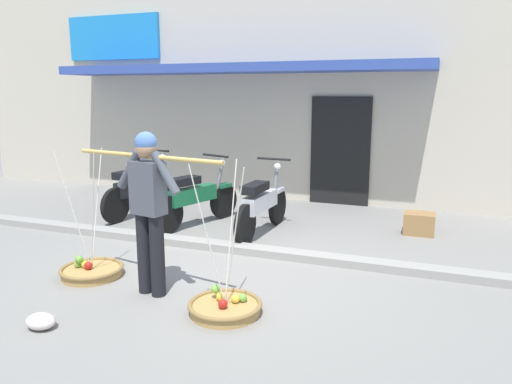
{
  "coord_description": "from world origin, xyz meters",
  "views": [
    {
      "loc": [
        2.32,
        -4.98,
        2.07
      ],
      "look_at": [
        0.2,
        0.6,
        0.85
      ],
      "focal_mm": 34.27,
      "sensor_mm": 36.0,
      "label": 1
    }
  ],
  "objects": [
    {
      "name": "ground_plane",
      "position": [
        0.0,
        0.0,
        0.0
      ],
      "size": [
        90.0,
        90.0,
        0.0
      ],
      "primitive_type": "plane",
      "color": "gray"
    },
    {
      "name": "sidewalk_curb",
      "position": [
        0.0,
        0.7,
        0.05
      ],
      "size": [
        20.0,
        0.24,
        0.1
      ],
      "primitive_type": "cube",
      "color": "gray",
      "rests_on": "ground"
    },
    {
      "name": "fruit_vendor",
      "position": [
        -0.41,
        -0.87,
        0.98
      ],
      "size": [
        1.83,
        0.38,
        1.7
      ],
      "color": "black",
      "rests_on": "ground"
    },
    {
      "name": "fruit_basket_left_side",
      "position": [
        -1.33,
        -0.71,
        0.07
      ],
      "size": [
        0.71,
        0.71,
        1.45
      ],
      "color": "#B2894C",
      "rests_on": "ground"
    },
    {
      "name": "fruit_basket_right_side",
      "position": [
        0.5,
        -1.04,
        0.07
      ],
      "size": [
        0.71,
        0.71,
        1.45
      ],
      "color": "#B2894C",
      "rests_on": "ground"
    },
    {
      "name": "motorcycle_nearest_shop",
      "position": [
        -2.42,
        1.92,
        0.45
      ],
      "size": [
        0.54,
        1.81,
        1.09
      ],
      "color": "black",
      "rests_on": "ground"
    },
    {
      "name": "motorcycle_second_in_row",
      "position": [
        -1.22,
        1.65,
        0.45
      ],
      "size": [
        0.71,
        1.76,
        1.09
      ],
      "color": "black",
      "rests_on": "ground"
    },
    {
      "name": "motorcycle_third_in_row",
      "position": [
        -0.09,
        1.58,
        0.45
      ],
      "size": [
        0.54,
        1.82,
        1.09
      ],
      "color": "black",
      "rests_on": "ground"
    },
    {
      "name": "storefront_building",
      "position": [
        -1.38,
        6.49,
        2.1
      ],
      "size": [
        13.0,
        6.0,
        4.2
      ],
      "color": "beige",
      "rests_on": "ground"
    },
    {
      "name": "plastic_litter_bag",
      "position": [
        -0.91,
        -1.9,
        0.07
      ],
      "size": [
        0.28,
        0.22,
        0.14
      ],
      "primitive_type": "ellipsoid",
      "color": "silver",
      "rests_on": "ground"
    },
    {
      "name": "wooden_crate",
      "position": [
        2.1,
        2.43,
        0.16
      ],
      "size": [
        0.44,
        0.36,
        0.32
      ],
      "primitive_type": "cube",
      "color": "olive",
      "rests_on": "ground"
    }
  ]
}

